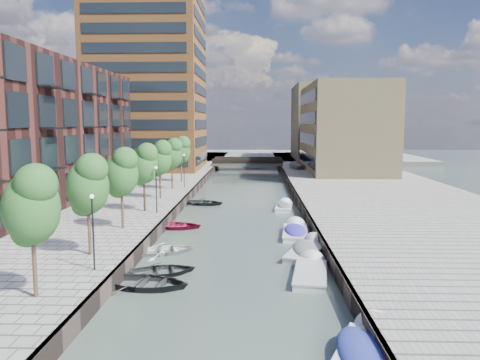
{
  "coord_description": "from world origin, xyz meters",
  "views": [
    {
      "loc": [
        1.45,
        -16.14,
        8.86
      ],
      "look_at": [
        0.0,
        27.66,
        3.5
      ],
      "focal_mm": 35.0,
      "sensor_mm": 36.0,
      "label": 1
    }
  ],
  "objects_px": {
    "tree_2": "(121,171)",
    "motorboat_3": "(295,232)",
    "sloop_0": "(161,274)",
    "sloop_3": "(165,253)",
    "bridge": "(248,163)",
    "sloop_1": "(147,287)",
    "sloop_2": "(175,228)",
    "tree_4": "(160,157)",
    "tree_0": "(31,203)",
    "motorboat_1": "(307,251)",
    "tree_1": "(87,183)",
    "tree_5": "(172,153)",
    "motorboat_2": "(311,273)",
    "sloop_4": "(203,205)",
    "motorboat_4": "(284,207)",
    "motorboat_0": "(366,356)",
    "tree_6": "(181,150)",
    "car": "(297,165)",
    "tree_3": "(144,163)"
  },
  "relations": [
    {
      "from": "tree_2",
      "to": "motorboat_0",
      "type": "height_order",
      "value": "tree_2"
    },
    {
      "from": "sloop_1",
      "to": "car",
      "type": "relative_size",
      "value": 1.14
    },
    {
      "from": "tree_2",
      "to": "tree_0",
      "type": "bearing_deg",
      "value": -90.0
    },
    {
      "from": "tree_1",
      "to": "tree_3",
      "type": "bearing_deg",
      "value": 90.0
    },
    {
      "from": "tree_2",
      "to": "car",
      "type": "bearing_deg",
      "value": 69.71
    },
    {
      "from": "sloop_0",
      "to": "motorboat_1",
      "type": "distance_m",
      "value": 10.17
    },
    {
      "from": "sloop_2",
      "to": "tree_4",
      "type": "bearing_deg",
      "value": 22.15
    },
    {
      "from": "bridge",
      "to": "tree_6",
      "type": "bearing_deg",
      "value": -108.1
    },
    {
      "from": "sloop_0",
      "to": "motorboat_1",
      "type": "xyz_separation_m",
      "value": [
        9.07,
        4.59,
        0.22
      ]
    },
    {
      "from": "tree_1",
      "to": "sloop_3",
      "type": "distance_m",
      "value": 7.55
    },
    {
      "from": "sloop_0",
      "to": "sloop_4",
      "type": "distance_m",
      "value": 23.6
    },
    {
      "from": "sloop_1",
      "to": "sloop_4",
      "type": "relative_size",
      "value": 1.05
    },
    {
      "from": "bridge",
      "to": "car",
      "type": "distance_m",
      "value": 11.58
    },
    {
      "from": "sloop_0",
      "to": "sloop_3",
      "type": "distance_m",
      "value": 4.46
    },
    {
      "from": "tree_2",
      "to": "bridge",
      "type": "bearing_deg",
      "value": 81.05
    },
    {
      "from": "tree_2",
      "to": "motorboat_3",
      "type": "bearing_deg",
      "value": 10.61
    },
    {
      "from": "bridge",
      "to": "car",
      "type": "relative_size",
      "value": 3.12
    },
    {
      "from": "tree_2",
      "to": "motorboat_2",
      "type": "height_order",
      "value": "tree_2"
    },
    {
      "from": "tree_1",
      "to": "tree_5",
      "type": "xyz_separation_m",
      "value": [
        0.0,
        28.0,
        0.0
      ]
    },
    {
      "from": "sloop_1",
      "to": "sloop_3",
      "type": "relative_size",
      "value": 1.12
    },
    {
      "from": "tree_0",
      "to": "tree_4",
      "type": "xyz_separation_m",
      "value": [
        0.0,
        28.0,
        0.0
      ]
    },
    {
      "from": "sloop_3",
      "to": "sloop_1",
      "type": "bearing_deg",
      "value": 158.07
    },
    {
      "from": "tree_6",
      "to": "motorboat_4",
      "type": "xyz_separation_m",
      "value": [
        12.96,
        -14.03,
        -5.12
      ]
    },
    {
      "from": "tree_4",
      "to": "tree_6",
      "type": "xyz_separation_m",
      "value": [
        0.0,
        14.0,
        0.0
      ]
    },
    {
      "from": "sloop_0",
      "to": "motorboat_0",
      "type": "relative_size",
      "value": 0.68
    },
    {
      "from": "sloop_4",
      "to": "sloop_2",
      "type": "bearing_deg",
      "value": -174.89
    },
    {
      "from": "tree_5",
      "to": "tree_2",
      "type": "bearing_deg",
      "value": -90.0
    },
    {
      "from": "motorboat_0",
      "to": "motorboat_1",
      "type": "bearing_deg",
      "value": 92.41
    },
    {
      "from": "motorboat_3",
      "to": "motorboat_1",
      "type": "bearing_deg",
      "value": -86.33
    },
    {
      "from": "tree_6",
      "to": "sloop_2",
      "type": "bearing_deg",
      "value": -82.33
    },
    {
      "from": "bridge",
      "to": "tree_0",
      "type": "xyz_separation_m",
      "value": [
        -8.5,
        -68.0,
        3.92
      ]
    },
    {
      "from": "motorboat_3",
      "to": "motorboat_4",
      "type": "distance_m",
      "value": 11.51
    },
    {
      "from": "tree_0",
      "to": "sloop_0",
      "type": "height_order",
      "value": "tree_0"
    },
    {
      "from": "tree_6",
      "to": "sloop_2",
      "type": "distance_m",
      "value": 24.39
    },
    {
      "from": "tree_1",
      "to": "tree_6",
      "type": "height_order",
      "value": "same"
    },
    {
      "from": "bridge",
      "to": "tree_2",
      "type": "height_order",
      "value": "tree_2"
    },
    {
      "from": "tree_2",
      "to": "motorboat_2",
      "type": "xyz_separation_m",
      "value": [
        13.23,
        -7.47,
        -5.21
      ]
    },
    {
      "from": "bridge",
      "to": "tree_2",
      "type": "bearing_deg",
      "value": -98.95
    },
    {
      "from": "tree_4",
      "to": "sloop_4",
      "type": "height_order",
      "value": "tree_4"
    },
    {
      "from": "bridge",
      "to": "sloop_1",
      "type": "relative_size",
      "value": 2.73
    },
    {
      "from": "sloop_1",
      "to": "motorboat_4",
      "type": "relative_size",
      "value": 1.02
    },
    {
      "from": "sloop_1",
      "to": "bridge",
      "type": "bearing_deg",
      "value": 4.77
    },
    {
      "from": "sloop_2",
      "to": "motorboat_4",
      "type": "relative_size",
      "value": 0.96
    },
    {
      "from": "tree_6",
      "to": "sloop_1",
      "type": "bearing_deg",
      "value": -83.86
    },
    {
      "from": "tree_3",
      "to": "car",
      "type": "relative_size",
      "value": 1.43
    },
    {
      "from": "car",
      "to": "sloop_4",
      "type": "bearing_deg",
      "value": -129.51
    },
    {
      "from": "sloop_4",
      "to": "bridge",
      "type": "bearing_deg",
      "value": 3.94
    },
    {
      "from": "tree_0",
      "to": "motorboat_3",
      "type": "relative_size",
      "value": 1.08
    },
    {
      "from": "tree_6",
      "to": "tree_4",
      "type": "bearing_deg",
      "value": -90.0
    },
    {
      "from": "motorboat_1",
      "to": "tree_0",
      "type": "bearing_deg",
      "value": -140.93
    }
  ]
}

